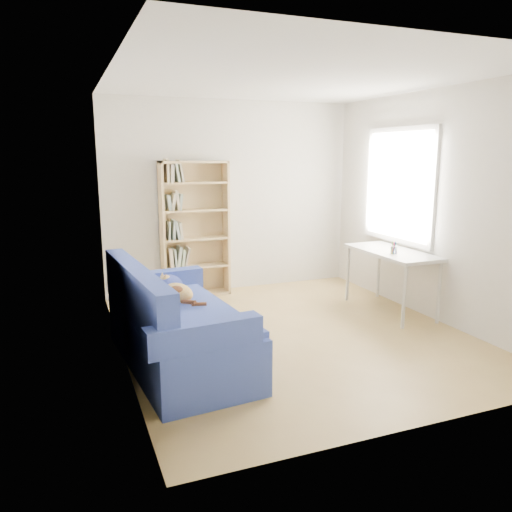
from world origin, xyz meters
The scene contains 6 objects.
ground centered at (0.00, 0.00, 0.00)m, with size 4.00×4.00×0.00m, color #A28349.
room_shell centered at (0.10, 0.03, 1.64)m, with size 3.54×4.04×2.62m.
sofa centered at (-1.33, -0.30, 0.35)m, with size 1.07×1.97×0.93m.
bookshelf centered at (-0.57, 1.84, 0.83)m, with size 0.90×0.28×1.80m.
desk centered at (1.44, 0.29, 0.68)m, with size 0.57×1.25×0.75m.
pen_cup centered at (1.35, 0.14, 0.80)m, with size 0.08×0.08×0.15m.
Camera 1 is at (-2.20, -4.56, 1.89)m, focal length 35.00 mm.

